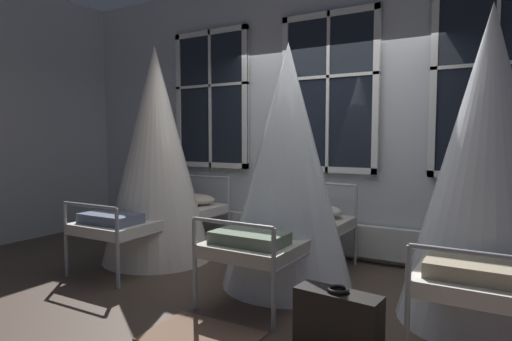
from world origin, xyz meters
name	(u,v)px	position (x,y,z in m)	size (l,w,h in m)	color
ground	(291,279)	(0.00, 0.00, 0.00)	(16.83, 16.83, 0.00)	#4C3D33
back_wall_with_windows	(331,112)	(0.00, 1.08, 1.74)	(7.94, 0.10, 3.48)	silver
window_bank	(327,153)	(0.00, 0.97, 1.25)	(4.63, 0.10, 2.82)	black
cot_first	(156,157)	(-1.68, -0.14, 1.21)	(1.27, 1.97, 2.49)	#9EA3A8
cot_second	(288,169)	(0.03, -0.14, 1.13)	(1.27, 1.96, 2.33)	#9EA3A8
cot_third	(487,171)	(1.72, -0.15, 1.18)	(1.27, 1.95, 2.44)	#9EA3A8
rug_second	(202,336)	(0.00, -1.46, 0.01)	(0.80, 0.56, 0.01)	brown
suitcase_dark	(338,324)	(0.94, -1.24, 0.22)	(0.58, 0.26, 0.47)	black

